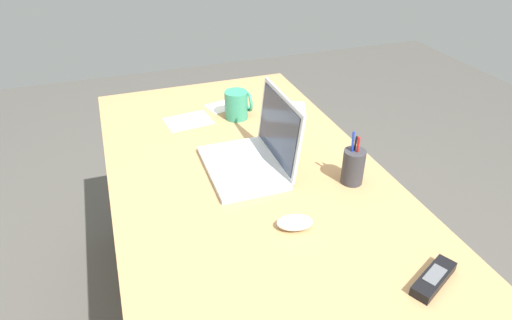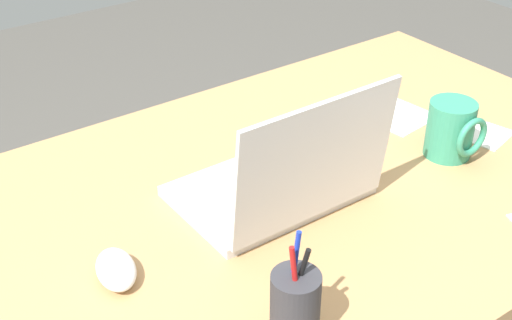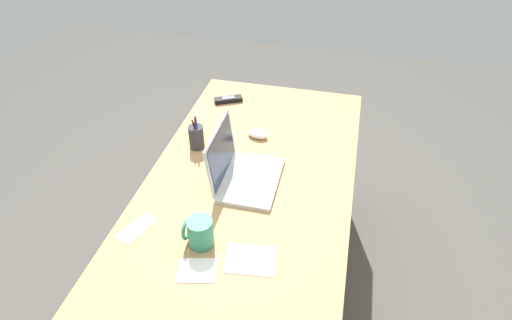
{
  "view_description": "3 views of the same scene",
  "coord_description": "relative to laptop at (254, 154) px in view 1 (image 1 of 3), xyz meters",
  "views": [
    {
      "loc": [
        1.08,
        -0.36,
        1.51
      ],
      "look_at": [
        0.02,
        0.02,
        0.8
      ],
      "focal_mm": 30.91,
      "sensor_mm": 36.0,
      "label": 1
    },
    {
      "loc": [
        0.58,
        0.8,
        1.44
      ],
      "look_at": [
        0.01,
        0.01,
        0.84
      ],
      "focal_mm": 49.7,
      "sensor_mm": 36.0,
      "label": 2
    },
    {
      "loc": [
        -1.32,
        -0.33,
        1.9
      ],
      "look_at": [
        -0.02,
        -0.03,
        0.84
      ],
      "focal_mm": 30.3,
      "sensor_mm": 36.0,
      "label": 3
    }
  ],
  "objects": [
    {
      "name": "paper_note_near_laptop",
      "position": [
        -0.39,
        -0.13,
        -0.05
      ],
      "size": [
        0.15,
        0.18,
        0.0
      ],
      "primitive_type": "cube",
      "rotation": [
        0.0,
        0.0,
        0.12
      ],
      "color": "white",
      "rests_on": "desk"
    },
    {
      "name": "paper_note_left",
      "position": [
        -0.34,
        0.3,
        -0.05
      ],
      "size": [
        0.16,
        0.12,
        0.0
      ],
      "primitive_type": "cube",
      "rotation": [
        0.0,
        0.0,
        -0.38
      ],
      "color": "white",
      "rests_on": "desk"
    },
    {
      "name": "paper_note_right",
      "position": [
        -0.47,
        0.03,
        -0.05
      ],
      "size": [
        0.13,
        0.14,
        0.0
      ],
      "primitive_type": "cube",
      "rotation": [
        0.0,
        0.0,
        0.24
      ],
      "color": "white",
      "rests_on": "desk"
    },
    {
      "name": "coffee_mug_white",
      "position": [
        -0.36,
        0.05,
        0.01
      ],
      "size": [
        0.09,
        0.1,
        0.11
      ],
      "color": "#338C6B",
      "rests_on": "desk"
    },
    {
      "name": "computer_mouse",
      "position": [
        0.31,
        0.0,
        -0.03
      ],
      "size": [
        0.08,
        0.11,
        0.03
      ],
      "primitive_type": "ellipsoid",
      "rotation": [
        0.0,
        0.0,
        -0.24
      ],
      "color": "white",
      "rests_on": "desk"
    },
    {
      "name": "cordless_phone",
      "position": [
        0.59,
        0.23,
        -0.04
      ],
      "size": [
        0.1,
        0.15,
        0.03
      ],
      "color": "black",
      "rests_on": "desk"
    },
    {
      "name": "desk",
      "position": [
        0.03,
        -0.03,
        -0.42
      ],
      "size": [
        1.54,
        0.84,
        0.74
      ],
      "primitive_type": "cube",
      "color": "tan",
      "rests_on": "ground"
    },
    {
      "name": "laptop",
      "position": [
        0.0,
        0.0,
        0.0
      ],
      "size": [
        0.31,
        0.25,
        0.24
      ],
      "color": "silver",
      "rests_on": "desk"
    },
    {
      "name": "pen_holder",
      "position": [
        0.17,
        0.25,
        0.01
      ],
      "size": [
        0.07,
        0.07,
        0.17
      ],
      "color": "#333338",
      "rests_on": "desk"
    }
  ]
}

